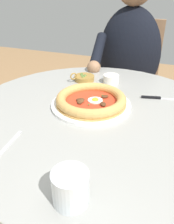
{
  "coord_description": "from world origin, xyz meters",
  "views": [
    {
      "loc": [
        0.68,
        0.23,
        1.12
      ],
      "look_at": [
        0.02,
        -0.02,
        0.72
      ],
      "focal_mm": 36.59,
      "sensor_mm": 36.0,
      "label": 1
    }
  ],
  "objects": [
    {
      "name": "pizza_on_plate",
      "position": [
        -0.03,
        -0.03,
        0.74
      ],
      "size": [
        0.3,
        0.3,
        0.05
      ],
      "color": "white",
      "rests_on": "dining_table"
    },
    {
      "name": "diner_person",
      "position": [
        -0.71,
        -0.02,
        0.53
      ],
      "size": [
        0.49,
        0.38,
        1.19
      ],
      "color": "#282833",
      "rests_on": "ground"
    },
    {
      "name": "fork_utensil",
      "position": [
        0.3,
        -0.16,
        0.72
      ],
      "size": [
        0.19,
        0.03,
        0.0
      ],
      "color": "#BCBCC1",
      "rests_on": "dining_table"
    },
    {
      "name": "water_glass",
      "position": [
        0.39,
        0.08,
        0.75
      ],
      "size": [
        0.08,
        0.08,
        0.08
      ],
      "color": "silver",
      "rests_on": "dining_table"
    },
    {
      "name": "ramekin_capers",
      "position": [
        -0.27,
        -0.02,
        0.73
      ],
      "size": [
        0.07,
        0.07,
        0.04
      ],
      "color": "white",
      "rests_on": "dining_table"
    },
    {
      "name": "olive_pan",
      "position": [
        -0.26,
        -0.14,
        0.73
      ],
      "size": [
        0.1,
        0.1,
        0.05
      ],
      "color": "olive",
      "rests_on": "dining_table"
    },
    {
      "name": "dining_table",
      "position": [
        0.0,
        0.0,
        0.56
      ],
      "size": [
        0.97,
        0.97,
        0.71
      ],
      "color": "#999993",
      "rests_on": "ground"
    },
    {
      "name": "steak_knife",
      "position": [
        -0.18,
        0.21,
        0.72
      ],
      "size": [
        0.06,
        0.21,
        0.01
      ],
      "color": "silver",
      "rests_on": "dining_table"
    },
    {
      "name": "cafe_chair_diner",
      "position": [
        -0.86,
        -0.03,
        0.54
      ],
      "size": [
        0.42,
        0.42,
        0.91
      ],
      "color": "#957050",
      "rests_on": "ground"
    }
  ]
}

